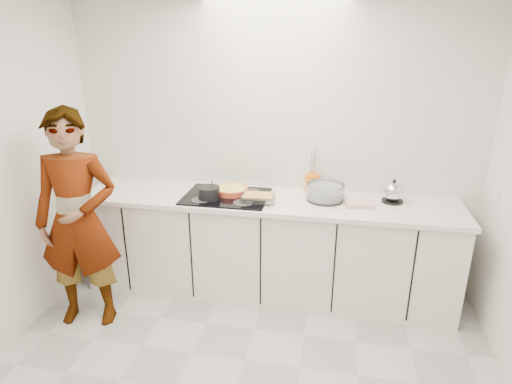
% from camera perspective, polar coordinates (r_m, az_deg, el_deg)
% --- Properties ---
extents(wall_back, '(3.60, 0.00, 2.60)m').
position_cam_1_polar(wall_back, '(3.84, 2.29, 6.21)').
color(wall_back, white).
rests_on(wall_back, ground).
extents(base_cabinets, '(3.20, 0.58, 0.87)m').
position_cam_1_polar(base_cabinets, '(3.84, 1.39, -7.55)').
color(base_cabinets, white).
rests_on(base_cabinets, floor).
extents(countertop, '(3.24, 0.64, 0.04)m').
position_cam_1_polar(countertop, '(3.66, 1.45, -1.21)').
color(countertop, white).
rests_on(countertop, base_cabinets).
extents(hob, '(0.72, 0.54, 0.01)m').
position_cam_1_polar(hob, '(3.70, -3.96, -0.56)').
color(hob, black).
rests_on(hob, countertop).
extents(tart_dish, '(0.34, 0.34, 0.05)m').
position_cam_1_polar(tart_dish, '(3.75, -3.26, 0.28)').
color(tart_dish, '#B8472A').
rests_on(tart_dish, hob).
extents(saucepan, '(0.21, 0.21, 0.17)m').
position_cam_1_polar(saucepan, '(3.63, -6.28, -0.08)').
color(saucepan, black).
rests_on(saucepan, hob).
extents(baking_dish, '(0.28, 0.21, 0.05)m').
position_cam_1_polar(baking_dish, '(3.56, 0.32, -0.71)').
color(baking_dish, silver).
rests_on(baking_dish, hob).
extents(mixing_bowl, '(0.35, 0.35, 0.15)m').
position_cam_1_polar(mixing_bowl, '(3.64, 9.21, -0.09)').
color(mixing_bowl, silver).
rests_on(mixing_bowl, countertop).
extents(tea_towel, '(0.23, 0.18, 0.04)m').
position_cam_1_polar(tea_towel, '(3.59, 13.57, -1.56)').
color(tea_towel, white).
rests_on(tea_towel, countertop).
extents(kettle, '(0.18, 0.18, 0.20)m').
position_cam_1_polar(kettle, '(3.73, 17.81, -0.07)').
color(kettle, black).
rests_on(kettle, countertop).
extents(utensil_crock, '(0.16, 0.16, 0.16)m').
position_cam_1_polar(utensil_crock, '(3.83, 7.54, 1.18)').
color(utensil_crock, orange).
rests_on(utensil_crock, countertop).
extents(cook, '(0.71, 0.54, 1.75)m').
position_cam_1_polar(cook, '(3.57, -22.65, -3.61)').
color(cook, white).
rests_on(cook, floor).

